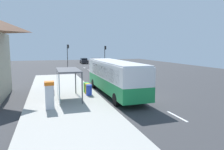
{
  "coord_description": "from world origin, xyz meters",
  "views": [
    {
      "loc": [
        -7.78,
        -17.35,
        4.48
      ],
      "look_at": [
        -1.0,
        4.29,
        1.5
      ],
      "focal_mm": 33.51,
      "sensor_mm": 36.0,
      "label": 1
    }
  ],
  "objects": [
    {
      "name": "sidewalk_platform",
      "position": [
        -6.4,
        2.0,
        0.09
      ],
      "size": [
        6.2,
        30.0,
        0.18
      ],
      "primitive_type": "cube",
      "color": "#ADAAA3",
      "rests_on": "ground"
    },
    {
      "name": "lane_stripe_seg_2",
      "position": [
        0.25,
        4.0,
        0.01
      ],
      "size": [
        0.16,
        2.2,
        0.01
      ],
      "primitive_type": "cube",
      "color": "silver",
      "rests_on": "ground"
    },
    {
      "name": "bus",
      "position": [
        -1.71,
        1.31,
        1.84
      ],
      "size": [
        2.63,
        11.03,
        3.21
      ],
      "color": "#1E8C47",
      "rests_on": "ground"
    },
    {
      "name": "lane_stripe_seg_6",
      "position": [
        0.25,
        24.0,
        0.01
      ],
      "size": [
        0.16,
        2.2,
        0.01
      ],
      "primitive_type": "cube",
      "color": "silver",
      "rests_on": "ground"
    },
    {
      "name": "lane_stripe_seg_1",
      "position": [
        0.25,
        -1.0,
        0.01
      ],
      "size": [
        0.16,
        2.2,
        0.01
      ],
      "primitive_type": "cube",
      "color": "silver",
      "rests_on": "ground"
    },
    {
      "name": "recycling_bin_yellow",
      "position": [
        -4.2,
        1.76,
        0.66
      ],
      "size": [
        0.52,
        0.52,
        0.95
      ],
      "primitive_type": "cylinder",
      "color": "yellow",
      "rests_on": "sidewalk_platform"
    },
    {
      "name": "white_van",
      "position": [
        2.2,
        23.59,
        1.34
      ],
      "size": [
        2.2,
        5.28,
        2.3
      ],
      "color": "black",
      "rests_on": "ground"
    },
    {
      "name": "traffic_light_near_side",
      "position": [
        5.5,
        30.49,
        3.27
      ],
      "size": [
        0.49,
        0.28,
        4.92
      ],
      "color": "#2D2D2D",
      "rests_on": "ground"
    },
    {
      "name": "lane_stripe_seg_3",
      "position": [
        0.25,
        9.0,
        0.01
      ],
      "size": [
        0.16,
        2.2,
        0.01
      ],
      "primitive_type": "cube",
      "color": "silver",
      "rests_on": "ground"
    },
    {
      "name": "lane_stripe_seg_4",
      "position": [
        0.25,
        14.0,
        0.01
      ],
      "size": [
        0.16,
        2.2,
        0.01
      ],
      "primitive_type": "cube",
      "color": "silver",
      "rests_on": "ground"
    },
    {
      "name": "traffic_light_far_side",
      "position": [
        -3.1,
        31.29,
        3.45
      ],
      "size": [
        0.49,
        0.28,
        5.21
      ],
      "color": "#2D2D2D",
      "rests_on": "ground"
    },
    {
      "name": "sedan_near",
      "position": [
        2.3,
        41.38,
        0.79
      ],
      "size": [
        1.88,
        4.42,
        1.52
      ],
      "color": "black",
      "rests_on": "ground"
    },
    {
      "name": "ground_plane",
      "position": [
        0.0,
        14.0,
        -0.02
      ],
      "size": [
        56.0,
        92.0,
        0.04
      ],
      "primitive_type": "cube",
      "color": "#38383A"
    },
    {
      "name": "recycling_bin_blue",
      "position": [
        -4.2,
        1.06,
        0.66
      ],
      "size": [
        0.52,
        0.52,
        0.95
      ],
      "primitive_type": "cylinder",
      "color": "blue",
      "rests_on": "sidewalk_platform"
    },
    {
      "name": "recycling_bin_green",
      "position": [
        -4.2,
        2.46,
        0.66
      ],
      "size": [
        0.52,
        0.52,
        0.95
      ],
      "primitive_type": "cylinder",
      "color": "green",
      "rests_on": "sidewalk_platform"
    },
    {
      "name": "lane_stripe_seg_7",
      "position": [
        0.25,
        29.0,
        0.01
      ],
      "size": [
        0.16,
        2.2,
        0.01
      ],
      "primitive_type": "cube",
      "color": "silver",
      "rests_on": "ground"
    },
    {
      "name": "ticket_machine",
      "position": [
        -7.67,
        -2.22,
        1.17
      ],
      "size": [
        0.66,
        0.76,
        1.94
      ],
      "color": "silver",
      "rests_on": "sidewalk_platform"
    },
    {
      "name": "bus_shelter",
      "position": [
        -6.41,
        0.29,
        2.1
      ],
      "size": [
        1.8,
        4.0,
        2.5
      ],
      "color": "#4C4C51",
      "rests_on": "sidewalk_platform"
    },
    {
      "name": "lane_stripe_seg_0",
      "position": [
        0.25,
        -6.0,
        0.01
      ],
      "size": [
        0.16,
        2.2,
        0.01
      ],
      "primitive_type": "cube",
      "color": "silver",
      "rests_on": "ground"
    },
    {
      "name": "lane_stripe_seg_5",
      "position": [
        0.25,
        19.0,
        0.01
      ],
      "size": [
        0.16,
        2.2,
        0.01
      ],
      "primitive_type": "cube",
      "color": "silver",
      "rests_on": "ground"
    }
  ]
}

